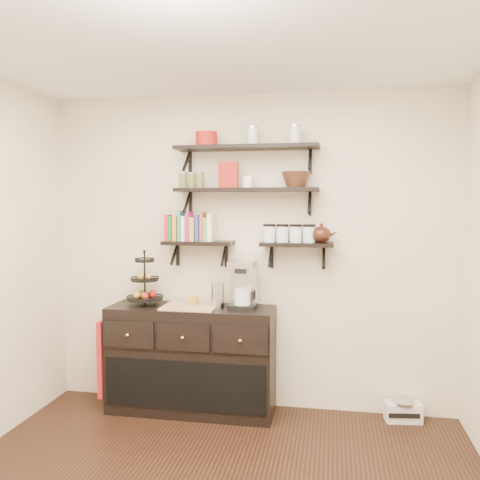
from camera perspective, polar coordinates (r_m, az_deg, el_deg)
name	(u,v)px	position (r m, az deg, el deg)	size (l,w,h in m)	color
ceiling	(193,21)	(2.83, -5.26, 23.30)	(3.50, 3.50, 0.02)	white
back_wall	(249,252)	(4.40, 1.03, -1.37)	(3.50, 0.02, 2.70)	white
shelf_top	(247,148)	(4.28, 0.76, 10.30)	(1.20, 0.27, 0.23)	black
shelf_mid	(247,190)	(4.25, 0.75, 5.61)	(1.20, 0.27, 0.23)	black
shelf_low_left	(199,244)	(4.37, -4.66, -0.40)	(0.60, 0.25, 0.23)	black
shelf_low_right	(297,245)	(4.23, 6.40, -0.56)	(0.60, 0.25, 0.23)	black
cookbooks	(191,227)	(4.37, -5.52, 1.41)	(0.40, 0.15, 0.26)	red
glass_canisters	(289,234)	(4.22, 5.53, 0.63)	(0.43, 0.10, 0.13)	silver
sideboard	(192,359)	(4.45, -5.46, -13.13)	(1.40, 0.50, 0.92)	black
fruit_stand	(145,287)	(4.44, -10.59, -5.21)	(0.31, 0.31, 0.45)	black
candle	(193,300)	(4.32, -5.33, -6.76)	(0.08, 0.08, 0.08)	olive
coffee_maker	(243,285)	(4.23, 0.37, -5.13)	(0.23, 0.22, 0.40)	black
thermal_carafe	(218,295)	(4.24, -2.53, -6.22)	(0.11, 0.11, 0.22)	silver
apron	(106,356)	(4.61, -14.80, -12.52)	(0.04, 0.28, 0.65)	#AE1E12
radio	(403,411)	(4.55, 17.84, -17.81)	(0.30, 0.21, 0.17)	silver
recipe_box	(228,175)	(4.28, -1.32, 7.32)	(0.16, 0.06, 0.22)	#9F1812
walnut_bowl	(296,180)	(4.20, 6.29, 6.74)	(0.24, 0.24, 0.13)	black
ramekins	(248,182)	(4.25, 0.90, 6.51)	(0.09, 0.09, 0.10)	white
teapot	(321,233)	(4.21, 9.12, 0.79)	(0.21, 0.16, 0.16)	#34160F
red_pot	(206,139)	(4.35, -3.78, 11.23)	(0.18, 0.18, 0.12)	#9F1812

